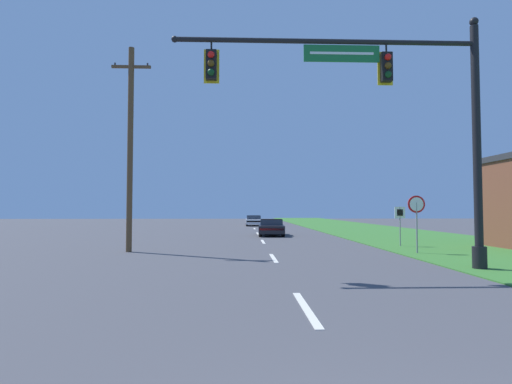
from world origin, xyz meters
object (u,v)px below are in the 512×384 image
(signal_mast, at_px, (402,112))
(stop_sign, at_px, (417,211))
(route_sign_post, at_px, (400,217))
(far_car, at_px, (254,221))
(car_ahead, at_px, (271,227))
(utility_pole_near, at_px, (130,145))

(signal_mast, bearing_deg, stop_sign, 61.89)
(route_sign_post, bearing_deg, stop_sign, -99.94)
(signal_mast, xyz_separation_m, far_car, (-3.82, 34.54, -4.48))
(car_ahead, relative_size, utility_pole_near, 0.46)
(utility_pole_near, bearing_deg, stop_sign, -5.51)
(utility_pole_near, bearing_deg, route_sign_post, 8.71)
(signal_mast, distance_m, utility_pole_near, 11.89)
(stop_sign, relative_size, route_sign_post, 1.23)
(signal_mast, relative_size, route_sign_post, 5.00)
(signal_mast, height_order, car_ahead, signal_mast)
(far_car, bearing_deg, stop_sign, -78.18)
(route_sign_post, bearing_deg, far_car, 104.39)
(car_ahead, distance_m, stop_sign, 13.52)
(utility_pole_near, bearing_deg, signal_mast, -29.29)
(signal_mast, height_order, far_car, signal_mast)
(route_sign_post, bearing_deg, car_ahead, 123.80)
(far_car, distance_m, stop_sign, 30.64)
(far_car, xyz_separation_m, utility_pole_near, (-6.54, -28.73, 4.29))
(car_ahead, xyz_separation_m, route_sign_post, (6.04, -9.02, 0.92))
(route_sign_post, height_order, utility_pole_near, utility_pole_near)
(car_ahead, bearing_deg, utility_pole_near, -123.59)
(route_sign_post, bearing_deg, utility_pole_near, -171.29)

